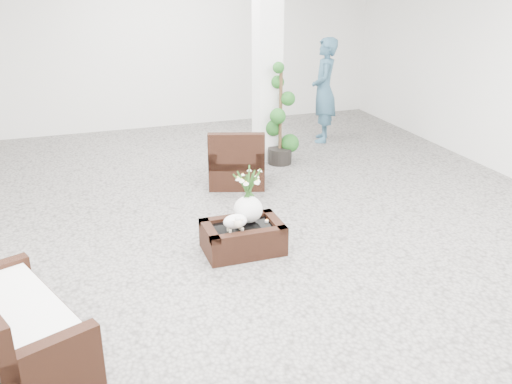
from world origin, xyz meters
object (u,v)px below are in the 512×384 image
object	(u,v)px
coffee_table	(243,238)
loveseat	(16,315)
armchair	(237,156)
topiary	(280,115)

from	to	relation	value
coffee_table	loveseat	bearing A→B (deg)	-152.61
armchair	loveseat	distance (m)	4.48
topiary	coffee_table	bearing A→B (deg)	-119.07
loveseat	topiary	xyz separation A→B (m)	(3.91, 4.02, 0.42)
coffee_table	armchair	bearing A→B (deg)	74.38
topiary	armchair	bearing A→B (deg)	-145.63
armchair	loveseat	size ratio (longest dim) A/B	0.56
coffee_table	armchair	distance (m)	2.25
armchair	topiary	distance (m)	1.23
armchair	topiary	world-z (taller)	topiary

